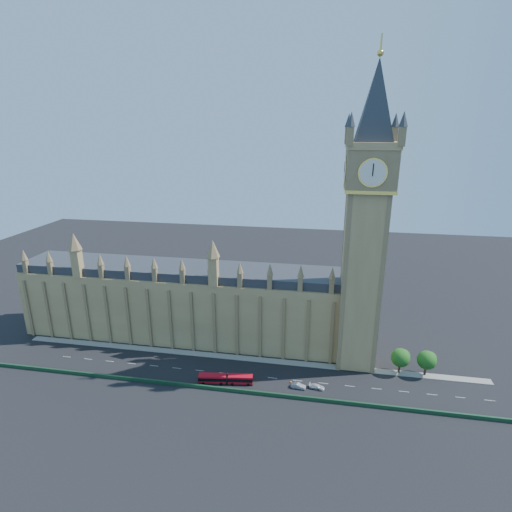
% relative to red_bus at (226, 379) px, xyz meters
% --- Properties ---
extents(ground, '(400.00, 400.00, 0.00)m').
position_rel_red_bus_xyz_m(ground, '(2.01, 5.11, -1.51)').
color(ground, black).
rests_on(ground, ground).
extents(palace_westminster, '(120.00, 20.00, 28.00)m').
position_rel_red_bus_xyz_m(palace_westminster, '(-22.99, 27.11, 12.36)').
color(palace_westminster, '#9F7E4D').
rests_on(palace_westminster, ground).
extents(elizabeth_tower, '(20.59, 20.59, 105.00)m').
position_rel_red_bus_xyz_m(elizabeth_tower, '(40.01, 19.10, 53.05)').
color(elizabeth_tower, '#9F7E4D').
rests_on(elizabeth_tower, ground).
extents(bridge_parapet, '(160.00, 0.60, 1.20)m').
position_rel_red_bus_xyz_m(bridge_parapet, '(2.01, -3.89, -0.91)').
color(bridge_parapet, '#1E4C2D').
rests_on(bridge_parapet, ground).
extents(kerb_north, '(160.00, 3.00, 0.16)m').
position_rel_red_bus_xyz_m(kerb_north, '(2.01, 14.61, -1.43)').
color(kerb_north, gray).
rests_on(kerb_north, ground).
extents(tree_east_near, '(6.00, 6.00, 8.50)m').
position_rel_red_bus_xyz_m(tree_east_near, '(54.24, 15.19, 4.14)').
color(tree_east_near, '#382619').
rests_on(tree_east_near, ground).
extents(tree_east_far, '(6.00, 6.00, 8.50)m').
position_rel_red_bus_xyz_m(tree_east_far, '(62.24, 15.19, 4.14)').
color(tree_east_far, '#382619').
rests_on(tree_east_far, ground).
extents(red_bus, '(17.03, 4.61, 2.86)m').
position_rel_red_bus_xyz_m(red_bus, '(0.00, 0.00, 0.00)').
color(red_bus, red).
rests_on(red_bus, ground).
extents(car_grey, '(4.83, 2.30, 1.60)m').
position_rel_red_bus_xyz_m(car_grey, '(4.04, 1.19, -0.71)').
color(car_grey, '#43454B').
rests_on(car_grey, ground).
extents(car_silver, '(4.71, 2.17, 1.50)m').
position_rel_red_bus_xyz_m(car_silver, '(22.45, 1.37, -0.76)').
color(car_silver, '#96989D').
rests_on(car_silver, ground).
extents(car_white, '(4.96, 2.55, 1.38)m').
position_rel_red_bus_xyz_m(car_white, '(28.02, 2.06, -0.82)').
color(car_white, silver).
rests_on(car_white, ground).
extents(cone_a, '(0.47, 0.47, 0.75)m').
position_rel_red_bus_xyz_m(cone_a, '(20.42, 2.92, -1.14)').
color(cone_a, black).
rests_on(cone_a, ground).
extents(cone_b, '(0.45, 0.45, 0.69)m').
position_rel_red_bus_xyz_m(cone_b, '(23.06, 1.99, -1.17)').
color(cone_b, black).
rests_on(cone_b, ground).
extents(cone_c, '(0.52, 0.52, 0.74)m').
position_rel_red_bus_xyz_m(cone_c, '(19.98, 3.57, -1.14)').
color(cone_c, black).
rests_on(cone_c, ground).
extents(cone_d, '(0.51, 0.51, 0.64)m').
position_rel_red_bus_xyz_m(cone_d, '(28.89, 1.24, -1.19)').
color(cone_d, black).
rests_on(cone_d, ground).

